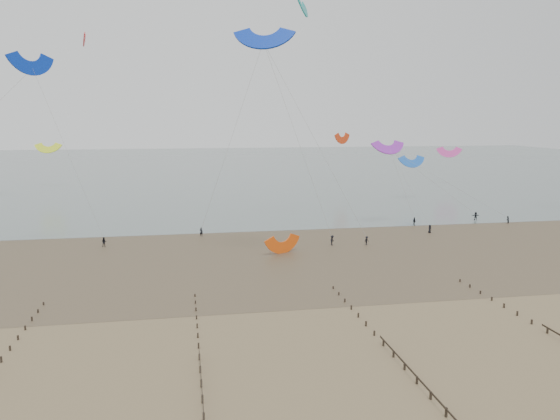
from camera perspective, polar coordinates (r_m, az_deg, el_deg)
The scene contains 7 objects.
ground at distance 60.90m, azimuth 4.97°, elevation -11.84°, with size 500.00×500.00×0.00m, color brown.
sea_and_shore at distance 92.46m, azimuth -3.02°, elevation -4.30°, with size 500.00×665.00×0.03m.
groynes at distance 45.87m, azimuth 16.67°, elevation -19.17°, with size 72.16×50.16×1.00m.
kitesurfer_lead at distance 104.52m, azimuth -8.23°, elevation -2.27°, with size 0.64×0.42×1.74m, color black.
kitesurfers at distance 107.12m, azimuth 8.56°, elevation -2.00°, with size 126.34×19.80×1.81m.
grounded_kite at distance 90.92m, azimuth 0.30°, elevation -4.53°, with size 5.89×3.08×4.49m, color #F4530F, non-canonical shape.
kites_airborne at distance 140.55m, azimuth -14.54°, elevation 9.07°, with size 258.77×109.95×42.29m.
Camera 1 is at (-14.94, -54.68, 22.27)m, focal length 35.00 mm.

